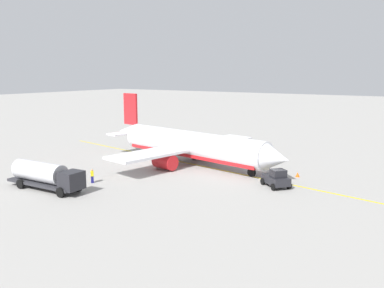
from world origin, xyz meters
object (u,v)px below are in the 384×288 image
(refueling_worker, at_px, (92,176))
(safety_cone_nose, at_px, (298,175))
(airplane, at_px, (190,145))
(fuel_tanker, at_px, (46,175))
(pushback_tug, at_px, (276,179))

(refueling_worker, bearing_deg, safety_cone_nose, 39.31)
(safety_cone_nose, bearing_deg, airplane, -176.04)
(airplane, xyz_separation_m, fuel_tanker, (-6.30, -20.35, -1.02))
(airplane, relative_size, pushback_tug, 8.15)
(fuel_tanker, xyz_separation_m, safety_cone_nose, (22.24, 21.46, -1.42))
(fuel_tanker, relative_size, refueling_worker, 6.21)
(airplane, xyz_separation_m, pushback_tug, (15.42, -4.93, -1.74))
(airplane, xyz_separation_m, refueling_worker, (-4.13, -15.34, -1.92))
(fuel_tanker, bearing_deg, pushback_tug, 35.39)
(pushback_tug, height_order, refueling_worker, pushback_tug)
(fuel_tanker, height_order, refueling_worker, fuel_tanker)
(fuel_tanker, relative_size, pushback_tug, 2.60)
(pushback_tug, bearing_deg, safety_cone_nose, 84.97)
(airplane, distance_m, refueling_worker, 16.00)
(airplane, distance_m, safety_cone_nose, 16.17)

